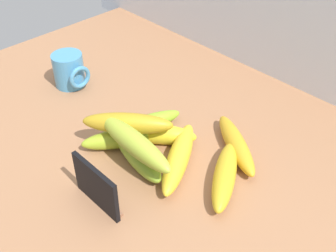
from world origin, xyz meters
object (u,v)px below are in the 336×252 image
(banana_1, at_px, (128,137))
(banana_5, at_px, (158,134))
(banana_8, at_px, (134,142))
(coffee_mug, at_px, (69,70))
(chalkboard_sign, at_px, (96,188))
(banana_7, at_px, (126,122))
(banana_0, at_px, (137,127))
(banana_2, at_px, (225,176))
(banana_4, at_px, (136,153))
(banana_6, at_px, (236,144))
(banana_3, at_px, (179,157))

(banana_1, distance_m, banana_5, 0.06)
(banana_8, bearing_deg, coffee_mug, 166.71)
(chalkboard_sign, xyz_separation_m, banana_7, (-0.08, 0.13, 0.02))
(banana_0, bearing_deg, banana_5, 18.21)
(banana_7, bearing_deg, banana_0, 111.95)
(coffee_mug, bearing_deg, banana_8, -13.29)
(banana_0, xyz_separation_m, banana_8, (0.07, -0.07, 0.04))
(banana_7, bearing_deg, coffee_mug, 170.06)
(coffee_mug, xyz_separation_m, banana_2, (0.46, 0.01, -0.02))
(banana_4, xyz_separation_m, banana_5, (-0.01, 0.07, -0.00))
(chalkboard_sign, distance_m, banana_6, 0.28)
(banana_7, relative_size, banana_8, 0.88)
(banana_7, bearing_deg, banana_6, 41.66)
(banana_7, bearing_deg, banana_4, -19.77)
(banana_1, relative_size, banana_2, 1.05)
(coffee_mug, relative_size, banana_1, 0.48)
(chalkboard_sign, bearing_deg, banana_8, 102.55)
(banana_1, distance_m, banana_8, 0.08)
(banana_5, height_order, banana_6, banana_5)
(banana_1, distance_m, banana_7, 0.04)
(banana_8, bearing_deg, banana_1, 151.28)
(banana_7, bearing_deg, banana_5, 58.79)
(banana_1, height_order, banana_4, banana_4)
(banana_5, distance_m, banana_6, 0.15)
(banana_6, bearing_deg, banana_4, -125.47)
(banana_2, bearing_deg, banana_4, -153.73)
(banana_1, height_order, banana_2, same)
(coffee_mug, height_order, banana_7, same)
(banana_5, bearing_deg, banana_2, 2.37)
(banana_2, distance_m, banana_7, 0.21)
(banana_4, relative_size, banana_5, 1.10)
(coffee_mug, height_order, banana_2, coffee_mug)
(banana_4, relative_size, banana_7, 0.99)
(banana_3, height_order, banana_5, same)
(banana_0, bearing_deg, banana_8, -42.72)
(coffee_mug, xyz_separation_m, banana_0, (0.25, -0.01, -0.02))
(banana_4, bearing_deg, banana_7, 160.23)
(banana_4, bearing_deg, banana_5, 102.27)
(banana_3, bearing_deg, banana_4, -141.38)
(banana_0, height_order, banana_7, banana_7)
(chalkboard_sign, bearing_deg, coffee_mug, 152.77)
(coffee_mug, distance_m, banana_2, 0.46)
(banana_5, bearing_deg, chalkboard_sign, -75.21)
(coffee_mug, xyz_separation_m, banana_4, (0.31, -0.06, -0.02))
(banana_2, xyz_separation_m, banana_6, (-0.04, 0.08, -0.00))
(coffee_mug, relative_size, banana_8, 0.44)
(banana_1, height_order, banana_8, banana_8)
(banana_2, distance_m, banana_8, 0.17)
(banana_0, bearing_deg, banana_7, -68.05)
(banana_6, bearing_deg, banana_8, -120.72)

